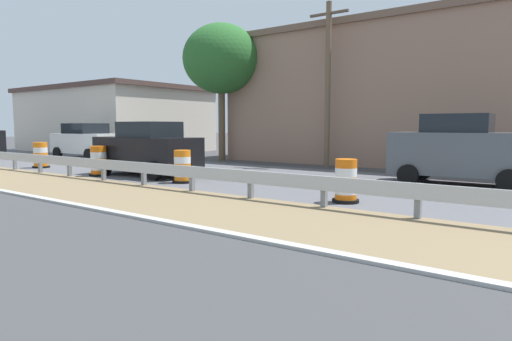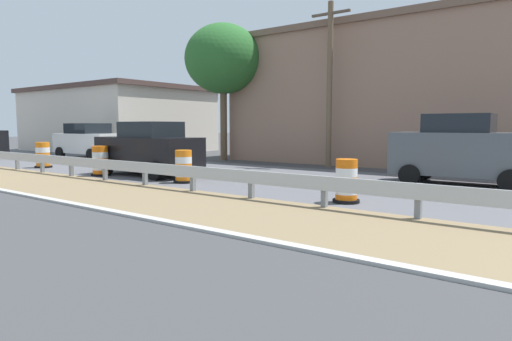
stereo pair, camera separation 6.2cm
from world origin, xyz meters
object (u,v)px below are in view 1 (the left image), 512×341
(car_trailing_near_lane, at_px, (87,141))
(car_distant_a, at_px, (461,150))
(traffic_barrel_farther, at_px, (99,162))
(traffic_barrel_mid, at_px, (182,168))
(traffic_barrel_farthest, at_px, (41,156))
(utility_pole_near, at_px, (328,82))
(car_lead_near_lane, at_px, (147,149))
(traffic_barrel_close, at_px, (346,183))

(car_trailing_near_lane, bearing_deg, car_distant_a, 0.06)
(car_distant_a, bearing_deg, traffic_barrel_farther, -157.56)
(traffic_barrel_mid, xyz_separation_m, car_distant_a, (4.69, -7.26, 0.61))
(traffic_barrel_farthest, xyz_separation_m, car_distant_a, (4.76, -15.90, 0.58))
(traffic_barrel_mid, relative_size, utility_pole_near, 0.15)
(traffic_barrel_mid, height_order, car_distant_a, car_distant_a)
(traffic_barrel_farthest, bearing_deg, traffic_barrel_mid, -89.49)
(car_trailing_near_lane, distance_m, utility_pole_near, 13.69)
(traffic_barrel_farther, relative_size, car_lead_near_lane, 0.26)
(traffic_barrel_farther, height_order, traffic_barrel_farthest, traffic_barrel_farthest)
(traffic_barrel_close, bearing_deg, utility_pole_near, 30.28)
(car_distant_a, bearing_deg, car_trailing_near_lane, 179.10)
(traffic_barrel_mid, height_order, traffic_barrel_farther, traffic_barrel_farther)
(car_lead_near_lane, relative_size, utility_pole_near, 0.58)
(traffic_barrel_mid, height_order, car_trailing_near_lane, car_trailing_near_lane)
(traffic_barrel_farthest, distance_m, utility_pole_near, 12.88)
(traffic_barrel_close, bearing_deg, traffic_barrel_mid, 87.31)
(traffic_barrel_farther, distance_m, utility_pole_near, 10.04)
(traffic_barrel_farther, relative_size, car_trailing_near_lane, 0.25)
(traffic_barrel_close, distance_m, traffic_barrel_farther, 9.65)
(traffic_barrel_close, height_order, car_lead_near_lane, car_lead_near_lane)
(traffic_barrel_close, xyz_separation_m, utility_pole_near, (7.92, 4.62, 3.24))
(traffic_barrel_close, relative_size, traffic_barrel_mid, 0.99)
(traffic_barrel_close, height_order, car_distant_a, car_distant_a)
(utility_pole_near, bearing_deg, car_distant_a, -115.85)
(car_lead_near_lane, bearing_deg, car_trailing_near_lane, -21.25)
(traffic_barrel_mid, xyz_separation_m, traffic_barrel_farther, (-0.43, 3.87, 0.02))
(car_lead_near_lane, xyz_separation_m, car_distant_a, (3.95, -9.83, 0.10))
(traffic_barrel_close, bearing_deg, car_distant_a, -16.68)
(traffic_barrel_farthest, relative_size, car_trailing_near_lane, 0.25)
(traffic_barrel_farther, bearing_deg, traffic_barrel_farthest, 85.76)
(traffic_barrel_close, bearing_deg, car_lead_near_lane, 83.12)
(car_lead_near_lane, relative_size, car_trailing_near_lane, 0.93)
(traffic_barrel_mid, bearing_deg, traffic_barrel_close, -92.69)
(utility_pole_near, bearing_deg, traffic_barrel_close, -149.72)
(traffic_barrel_mid, bearing_deg, traffic_barrel_farther, 96.36)
(traffic_barrel_mid, xyz_separation_m, car_trailing_near_lane, (4.23, 11.83, 0.51))
(traffic_barrel_farther, xyz_separation_m, utility_pole_near, (8.08, -5.02, 3.21))
(traffic_barrel_farther, bearing_deg, car_distant_a, -65.31)
(traffic_barrel_close, height_order, utility_pole_near, utility_pole_near)
(car_lead_near_lane, xyz_separation_m, car_trailing_near_lane, (3.50, 9.26, -0.00))
(traffic_barrel_close, relative_size, car_distant_a, 0.25)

